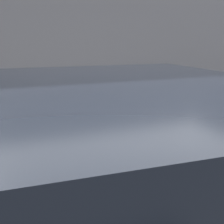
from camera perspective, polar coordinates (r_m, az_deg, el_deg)
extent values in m
cube|color=#ADAAA3|center=(4.47, -7.14, -11.05)|extent=(24.00, 2.80, 0.10)
cylinder|color=slate|center=(3.42, 0.00, -9.57)|extent=(0.08, 0.08, 0.90)
cube|color=black|center=(3.23, 0.00, 0.50)|extent=(0.16, 0.15, 0.32)
cube|color=gray|center=(3.16, 0.55, 0.65)|extent=(0.09, 0.01, 0.11)
cylinder|color=black|center=(3.19, 0.00, 4.31)|extent=(0.20, 0.12, 0.20)
cylinder|color=black|center=(2.92, 6.66, -19.63)|extent=(0.61, 0.25, 0.60)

